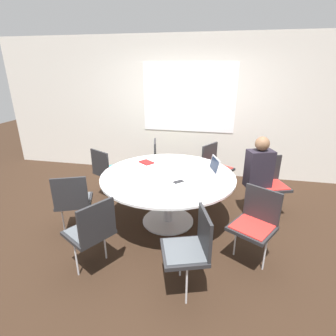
{
  "coord_description": "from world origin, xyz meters",
  "views": [
    {
      "loc": [
        0.68,
        -3.24,
        2.12
      ],
      "look_at": [
        0.0,
        0.0,
        0.84
      ],
      "focal_mm": 28.0,
      "sensor_mm": 36.0,
      "label": 1
    }
  ],
  "objects": [
    {
      "name": "laptop",
      "position": [
        0.57,
        0.21,
        0.79
      ],
      "size": [
        0.32,
        0.38,
        0.21
      ],
      "rotation": [
        0.0,
        0.0,
        -1.22
      ],
      "color": "silver",
      "rests_on": "conference_table"
    },
    {
      "name": "chair_6",
      "position": [
        0.47,
        -1.17,
        0.53
      ],
      "size": [
        0.54,
        0.55,
        0.87
      ],
      "rotation": [
        0.0,
        0.0,
        8.18
      ],
      "color": "#262628",
      "rests_on": "ground_plane"
    },
    {
      "name": "spiral_notebook",
      "position": [
        -0.42,
        0.4,
        0.75
      ],
      "size": [
        0.26,
        0.25,
        0.02
      ],
      "color": "maroon",
      "rests_on": "conference_table"
    },
    {
      "name": "ground_plane",
      "position": [
        0.0,
        0.0,
        0.0
      ],
      "size": [
        16.0,
        16.0,
        0.0
      ],
      "primitive_type": "plane",
      "color": "black"
    },
    {
      "name": "chair_4",
      "position": [
        -1.14,
        -0.54,
        0.53
      ],
      "size": [
        0.57,
        0.56,
        0.87
      ],
      "rotation": [
        0.0,
        0.0,
        6.67
      ],
      "color": "#262628",
      "rests_on": "ground_plane"
    },
    {
      "name": "cell_phone",
      "position": [
        0.18,
        -0.21,
        0.74
      ],
      "size": [
        0.15,
        0.15,
        0.01
      ],
      "color": "black",
      "rests_on": "conference_table"
    },
    {
      "name": "chair_1",
      "position": [
        0.61,
        1.11,
        0.53
      ],
      "size": [
        0.59,
        0.6,
        0.87
      ],
      "rotation": [
        0.0,
        0.0,
        4.16
      ],
      "color": "#262628",
      "rests_on": "ground_plane"
    },
    {
      "name": "chair_5",
      "position": [
        -0.59,
        -1.12,
        0.53
      ],
      "size": [
        0.59,
        0.59,
        0.87
      ],
      "rotation": [
        0.0,
        0.0,
        7.32
      ],
      "color": "#262628",
      "rests_on": "ground_plane"
    },
    {
      "name": "conference_table",
      "position": [
        0.0,
        0.0,
        0.63
      ],
      "size": [
        1.84,
        1.84,
        0.74
      ],
      "color": "#B7B7BC",
      "rests_on": "ground_plane"
    },
    {
      "name": "chair_0",
      "position": [
        1.44,
        0.61,
        0.53
      ],
      "size": [
        0.56,
        0.55,
        0.87
      ],
      "rotation": [
        0.0,
        0.0,
        3.5
      ],
      "color": "#262628",
      "rests_on": "ground_plane"
    },
    {
      "name": "chair_2",
      "position": [
        -0.36,
        1.21,
        0.53
      ],
      "size": [
        0.51,
        0.53,
        0.87
      ],
      "rotation": [
        0.0,
        0.0,
        4.95
      ],
      "color": "#262628",
      "rests_on": "ground_plane"
    },
    {
      "name": "chair_3",
      "position": [
        -1.15,
        0.53,
        0.53
      ],
      "size": [
        0.59,
        0.58,
        0.87
      ],
      "rotation": [
        0.0,
        0.0,
        5.8
      ],
      "color": "#262628",
      "rests_on": "ground_plane"
    },
    {
      "name": "wall_back",
      "position": [
        0.0,
        1.99,
        1.35
      ],
      "size": [
        8.0,
        0.07,
        2.7
      ],
      "color": "silver",
      "rests_on": "ground_plane"
    },
    {
      "name": "chair_7",
      "position": [
        1.12,
        -0.59,
        0.53
      ],
      "size": [
        0.59,
        0.59,
        0.87
      ],
      "rotation": [
        0.0,
        0.0,
        8.88
      ],
      "color": "#262628",
      "rests_on": "ground_plane"
    },
    {
      "name": "person_0",
      "position": [
        1.25,
        0.44,
        0.72
      ],
      "size": [
        0.41,
        0.34,
        1.22
      ],
      "rotation": [
        0.0,
        0.0,
        3.5
      ],
      "color": "#231E28",
      "rests_on": "ground_plane"
    }
  ]
}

